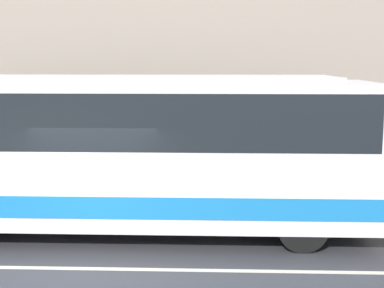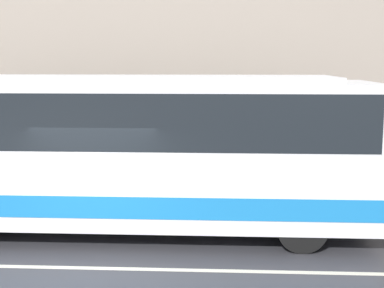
{
  "view_description": "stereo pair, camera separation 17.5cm",
  "coord_description": "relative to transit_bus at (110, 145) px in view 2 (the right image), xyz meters",
  "views": [
    {
      "loc": [
        2.32,
        -9.28,
        3.81
      ],
      "look_at": [
        1.88,
        2.17,
        2.0
      ],
      "focal_mm": 50.0,
      "sensor_mm": 36.0,
      "label": 1
    },
    {
      "loc": [
        2.49,
        -9.27,
        3.81
      ],
      "look_at": [
        1.88,
        2.17,
        2.0
      ],
      "focal_mm": 50.0,
      "sensor_mm": 36.0,
      "label": 2
    }
  ],
  "objects": [
    {
      "name": "ground_plane",
      "position": [
        -0.08,
        -2.17,
        -1.95
      ],
      "size": [
        60.0,
        60.0,
        0.0
      ],
      "primitive_type": "plane",
      "color": "#333338"
    },
    {
      "name": "lane_stripe",
      "position": [
        -0.08,
        -2.17,
        -1.95
      ],
      "size": [
        54.0,
        0.14,
        0.01
      ],
      "color": "beige",
      "rests_on": "ground_plane"
    },
    {
      "name": "sidewalk",
      "position": [
        -0.08,
        3.01,
        -1.88
      ],
      "size": [
        60.0,
        2.36,
        0.15
      ],
      "color": "#A09E99",
      "rests_on": "ground_plane"
    },
    {
      "name": "transit_bus",
      "position": [
        0.0,
        0.0,
        0.0
      ],
      "size": [
        11.35,
        2.54,
        3.47
      ],
      "color": "silver",
      "rests_on": "ground_plane"
    }
  ]
}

